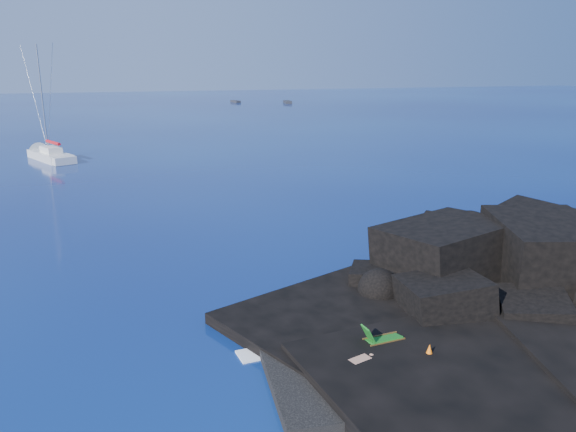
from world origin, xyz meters
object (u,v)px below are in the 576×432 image
sailboat (51,160)px  distant_boat_a (235,102)px  sunbather (360,362)px  marker_cone (429,352)px  deck_chair (384,334)px  distant_boat_b (287,103)px

sailboat → distant_boat_a: size_ratio=2.91×
distant_boat_a → sailboat: bearing=-126.1°
sunbather → marker_cone: (2.32, -0.35, 0.12)m
sunbather → distant_boat_a: bearing=62.3°
sailboat → deck_chair: (14.17, -47.73, 0.84)m
sailboat → distant_boat_b: sailboat is taller
marker_cone → distant_boat_b: marker_cone is taller
sunbather → marker_cone: bearing=-25.1°
marker_cone → distant_boat_b: size_ratio=0.12×
deck_chair → sunbather: 1.68m
distant_boat_b → sunbather: bearing=-99.1°
sailboat → distant_boat_b: bearing=32.4°
sunbather → distant_boat_b: bearing=56.5°
deck_chair → sunbather: bearing=-149.5°
marker_cone → deck_chair: bearing=126.5°
sunbather → distant_boat_a: sunbather is taller
marker_cone → distant_boat_a: (23.68, 131.62, -0.65)m
sunbather → distant_boat_b: 130.09m
distant_boat_a → distant_boat_b: distant_boat_b is taller
distant_boat_a → sunbather: bearing=-112.2°
sailboat → deck_chair: sailboat is taller
deck_chair → marker_cone: deck_chair is taller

